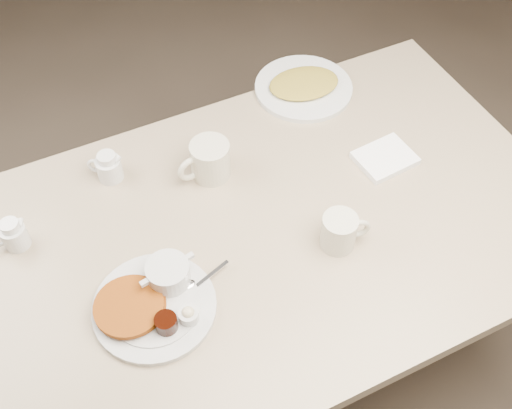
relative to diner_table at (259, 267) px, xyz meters
name	(u,v)px	position (x,y,z in m)	size (l,w,h in m)	color
diner_table	(259,267)	(0.00, 0.00, 0.00)	(1.50, 0.90, 0.75)	tan
main_plate	(154,300)	(-0.30, -0.09, 0.19)	(0.35, 0.31, 0.07)	#BBBAB6
coffee_mug_near	(340,231)	(0.15, -0.12, 0.22)	(0.12, 0.10, 0.09)	beige
napkin	(385,158)	(0.39, 0.06, 0.18)	(0.15, 0.13, 0.02)	white
coffee_mug_far	(209,161)	(-0.04, 0.21, 0.22)	(0.15, 0.11, 0.10)	beige
creamer_left	(13,235)	(-0.53, 0.21, 0.21)	(0.09, 0.08, 0.08)	silver
creamer_right	(108,167)	(-0.27, 0.31, 0.21)	(0.08, 0.07, 0.08)	silver
hash_plate	(304,86)	(0.33, 0.39, 0.18)	(0.31, 0.31, 0.04)	silver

